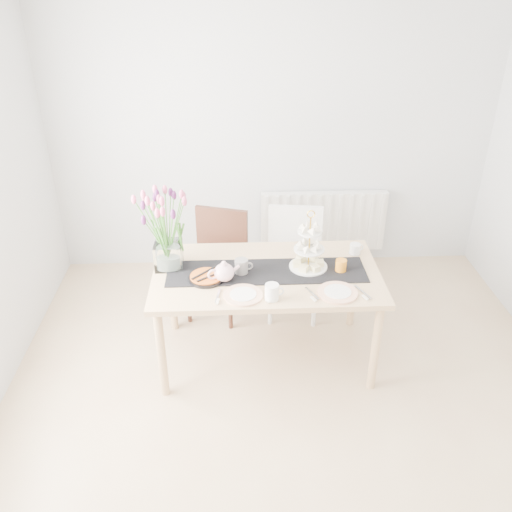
{
  "coord_description": "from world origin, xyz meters",
  "views": [
    {
      "loc": [
        -0.36,
        -2.49,
        2.73
      ],
      "look_at": [
        -0.21,
        0.72,
        0.91
      ],
      "focal_mm": 38.0,
      "sensor_mm": 36.0,
      "label": 1
    }
  ],
  "objects_px": {
    "dining_table": "(266,281)",
    "plate_right": "(338,293)",
    "cream_jug": "(355,249)",
    "radiator": "(323,221)",
    "chair_white": "(294,254)",
    "cake_stand": "(309,254)",
    "tart_tin": "(207,277)",
    "mug_orange": "(341,266)",
    "mug_grey": "(241,267)",
    "teapot": "(224,272)",
    "tulip_vase": "(165,218)",
    "mug_white": "(272,292)",
    "plate_left": "(243,295)",
    "chair_brown": "(218,255)"
  },
  "relations": [
    {
      "from": "tulip_vase",
      "to": "teapot",
      "type": "relative_size",
      "value": 3.13
    },
    {
      "from": "plate_left",
      "to": "plate_right",
      "type": "bearing_deg",
      "value": 0.21
    },
    {
      "from": "cream_jug",
      "to": "mug_white",
      "type": "relative_size",
      "value": 0.74
    },
    {
      "from": "tart_tin",
      "to": "plate_right",
      "type": "height_order",
      "value": "tart_tin"
    },
    {
      "from": "dining_table",
      "to": "teapot",
      "type": "distance_m",
      "value": 0.35
    },
    {
      "from": "cream_jug",
      "to": "mug_grey",
      "type": "xyz_separation_m",
      "value": [
        -0.85,
        -0.24,
        0.01
      ]
    },
    {
      "from": "chair_brown",
      "to": "radiator",
      "type": "bearing_deg",
      "value": 54.17
    },
    {
      "from": "tulip_vase",
      "to": "cake_stand",
      "type": "xyz_separation_m",
      "value": [
        0.99,
        -0.06,
        -0.27
      ]
    },
    {
      "from": "plate_left",
      "to": "radiator",
      "type": "bearing_deg",
      "value": 64.71
    },
    {
      "from": "tart_tin",
      "to": "mug_orange",
      "type": "height_order",
      "value": "mug_orange"
    },
    {
      "from": "mug_orange",
      "to": "plate_right",
      "type": "xyz_separation_m",
      "value": [
        -0.07,
        -0.28,
        -0.04
      ]
    },
    {
      "from": "dining_table",
      "to": "cream_jug",
      "type": "height_order",
      "value": "cream_jug"
    },
    {
      "from": "tulip_vase",
      "to": "plate_right",
      "type": "xyz_separation_m",
      "value": [
        1.14,
        -0.4,
        -0.38
      ]
    },
    {
      "from": "chair_white",
      "to": "plate_left",
      "type": "distance_m",
      "value": 1.07
    },
    {
      "from": "mug_grey",
      "to": "chair_white",
      "type": "bearing_deg",
      "value": 49.6
    },
    {
      "from": "radiator",
      "to": "plate_left",
      "type": "xyz_separation_m",
      "value": [
        -0.81,
        -1.71,
        0.31
      ]
    },
    {
      "from": "chair_white",
      "to": "dining_table",
      "type": "bearing_deg",
      "value": -105.74
    },
    {
      "from": "chair_white",
      "to": "cake_stand",
      "type": "bearing_deg",
      "value": -80.32
    },
    {
      "from": "cake_stand",
      "to": "dining_table",
      "type": "bearing_deg",
      "value": -171.56
    },
    {
      "from": "radiator",
      "to": "dining_table",
      "type": "height_order",
      "value": "same"
    },
    {
      "from": "tulip_vase",
      "to": "cream_jug",
      "type": "xyz_separation_m",
      "value": [
        1.37,
        0.13,
        -0.34
      ]
    },
    {
      "from": "chair_brown",
      "to": "tart_tin",
      "type": "bearing_deg",
      "value": -77.19
    },
    {
      "from": "mug_grey",
      "to": "mug_white",
      "type": "relative_size",
      "value": 1.01
    },
    {
      "from": "dining_table",
      "to": "plate_right",
      "type": "distance_m",
      "value": 0.55
    },
    {
      "from": "dining_table",
      "to": "plate_right",
      "type": "xyz_separation_m",
      "value": [
        0.45,
        -0.29,
        0.08
      ]
    },
    {
      "from": "radiator",
      "to": "plate_right",
      "type": "height_order",
      "value": "plate_right"
    },
    {
      "from": "plate_right",
      "to": "mug_white",
      "type": "bearing_deg",
      "value": -173.85
    },
    {
      "from": "cake_stand",
      "to": "plate_left",
      "type": "bearing_deg",
      "value": -144.29
    },
    {
      "from": "cake_stand",
      "to": "tart_tin",
      "type": "distance_m",
      "value": 0.74
    },
    {
      "from": "radiator",
      "to": "mug_white",
      "type": "distance_m",
      "value": 1.9
    },
    {
      "from": "radiator",
      "to": "plate_left",
      "type": "relative_size",
      "value": 4.59
    },
    {
      "from": "chair_brown",
      "to": "mug_orange",
      "type": "relative_size",
      "value": 9.71
    },
    {
      "from": "cream_jug",
      "to": "radiator",
      "type": "bearing_deg",
      "value": 75.02
    },
    {
      "from": "mug_grey",
      "to": "plate_right",
      "type": "height_order",
      "value": "mug_grey"
    },
    {
      "from": "plate_left",
      "to": "plate_right",
      "type": "distance_m",
      "value": 0.63
    },
    {
      "from": "tulip_vase",
      "to": "plate_left",
      "type": "bearing_deg",
      "value": -37.8
    },
    {
      "from": "teapot",
      "to": "mug_grey",
      "type": "bearing_deg",
      "value": 21.12
    },
    {
      "from": "mug_grey",
      "to": "plate_right",
      "type": "bearing_deg",
      "value": -30.33
    },
    {
      "from": "mug_white",
      "to": "plate_right",
      "type": "relative_size",
      "value": 0.41
    },
    {
      "from": "mug_orange",
      "to": "tart_tin",
      "type": "bearing_deg",
      "value": 134.43
    },
    {
      "from": "cake_stand",
      "to": "plate_right",
      "type": "height_order",
      "value": "cake_stand"
    },
    {
      "from": "chair_white",
      "to": "cream_jug",
      "type": "height_order",
      "value": "chair_white"
    },
    {
      "from": "mug_white",
      "to": "mug_orange",
      "type": "height_order",
      "value": "mug_white"
    },
    {
      "from": "plate_right",
      "to": "radiator",
      "type": "bearing_deg",
      "value": 83.88
    },
    {
      "from": "chair_brown",
      "to": "plate_left",
      "type": "height_order",
      "value": "chair_brown"
    },
    {
      "from": "dining_table",
      "to": "tart_tin",
      "type": "relative_size",
      "value": 6.29
    },
    {
      "from": "radiator",
      "to": "teapot",
      "type": "relative_size",
      "value": 5.41
    },
    {
      "from": "chair_brown",
      "to": "cream_jug",
      "type": "distance_m",
      "value": 1.15
    },
    {
      "from": "dining_table",
      "to": "plate_right",
      "type": "bearing_deg",
      "value": -32.84
    },
    {
      "from": "plate_left",
      "to": "tulip_vase",
      "type": "bearing_deg",
      "value": 142.2
    }
  ]
}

